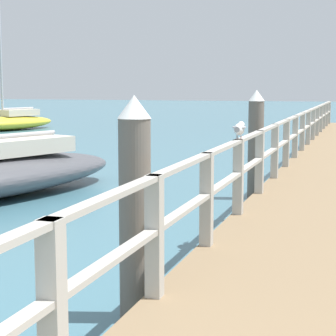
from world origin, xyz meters
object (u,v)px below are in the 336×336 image
Objects in this scene: dock_piling_near at (135,208)px; dock_piling_far at (256,144)px; boat_2 at (8,121)px; seagull_foreground at (239,128)px.

dock_piling_far is at bearing 90.00° from dock_piling_near.
dock_piling_near is at bearing 143.09° from boat_2.
seagull_foreground is at bearing -83.69° from dock_piling_far.
dock_piling_near and dock_piling_far have the same top height.
dock_piling_near is 24.17m from boat_2.
dock_piling_near reaches higher than seagull_foreground.
dock_piling_far reaches higher than seagull_foreground.
boat_2 is (-14.24, 17.12, -1.13)m from seagull_foreground.
boat_2 is at bearing 135.37° from dock_piling_far.
seagull_foreground is 0.07× the size of boat_2.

